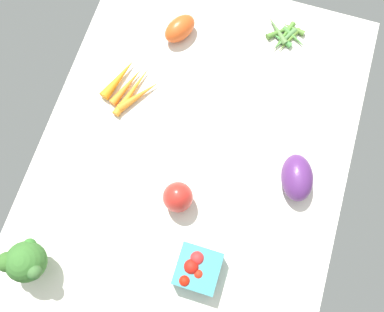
{
  "coord_description": "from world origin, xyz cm",
  "views": [
    {
      "loc": [
        27.56,
        8.45,
        103.29
      ],
      "look_at": [
        0.0,
        0.0,
        4.0
      ],
      "focal_mm": 39.57,
      "sensor_mm": 36.0,
      "label": 1
    }
  ],
  "objects_px": {
    "broccoli_head": "(26,262)",
    "bell_pepper_red": "(176,197)",
    "berry_basket": "(197,269)",
    "roma_tomato": "(180,29)",
    "eggplant": "(297,178)",
    "carrot_bunch": "(128,86)",
    "okra_pile": "(284,35)"
  },
  "relations": [
    {
      "from": "okra_pile",
      "to": "carrot_bunch",
      "type": "bearing_deg",
      "value": -52.57
    },
    {
      "from": "bell_pepper_red",
      "to": "roma_tomato",
      "type": "distance_m",
      "value": 0.46
    },
    {
      "from": "carrot_bunch",
      "to": "okra_pile",
      "type": "bearing_deg",
      "value": 127.43
    },
    {
      "from": "broccoli_head",
      "to": "carrot_bunch",
      "type": "height_order",
      "value": "broccoli_head"
    },
    {
      "from": "carrot_bunch",
      "to": "eggplant",
      "type": "bearing_deg",
      "value": 76.05
    },
    {
      "from": "berry_basket",
      "to": "broccoli_head",
      "type": "xyz_separation_m",
      "value": [
        0.1,
        -0.36,
        0.04
      ]
    },
    {
      "from": "berry_basket",
      "to": "roma_tomato",
      "type": "distance_m",
      "value": 0.62
    },
    {
      "from": "eggplant",
      "to": "bell_pepper_red",
      "type": "relative_size",
      "value": 1.25
    },
    {
      "from": "eggplant",
      "to": "broccoli_head",
      "type": "xyz_separation_m",
      "value": [
        0.37,
        -0.52,
        0.04
      ]
    },
    {
      "from": "bell_pepper_red",
      "to": "berry_basket",
      "type": "bearing_deg",
      "value": 33.51
    },
    {
      "from": "broccoli_head",
      "to": "berry_basket",
      "type": "bearing_deg",
      "value": 105.03
    },
    {
      "from": "berry_basket",
      "to": "broccoli_head",
      "type": "distance_m",
      "value": 0.37
    },
    {
      "from": "bell_pepper_red",
      "to": "berry_basket",
      "type": "height_order",
      "value": "bell_pepper_red"
    },
    {
      "from": "roma_tomato",
      "to": "broccoli_head",
      "type": "distance_m",
      "value": 0.69
    },
    {
      "from": "okra_pile",
      "to": "broccoli_head",
      "type": "xyz_separation_m",
      "value": [
        0.75,
        -0.41,
        0.07
      ]
    },
    {
      "from": "okra_pile",
      "to": "broccoli_head",
      "type": "bearing_deg",
      "value": -28.46
    },
    {
      "from": "broccoli_head",
      "to": "bell_pepper_red",
      "type": "bearing_deg",
      "value": 131.68
    },
    {
      "from": "berry_basket",
      "to": "roma_tomato",
      "type": "height_order",
      "value": "berry_basket"
    },
    {
      "from": "eggplant",
      "to": "roma_tomato",
      "type": "relative_size",
      "value": 1.2
    },
    {
      "from": "bell_pepper_red",
      "to": "okra_pile",
      "type": "bearing_deg",
      "value": 164.59
    },
    {
      "from": "eggplant",
      "to": "berry_basket",
      "type": "xyz_separation_m",
      "value": [
        0.27,
        -0.17,
        -0.0
      ]
    },
    {
      "from": "bell_pepper_red",
      "to": "broccoli_head",
      "type": "bearing_deg",
      "value": -48.32
    },
    {
      "from": "eggplant",
      "to": "carrot_bunch",
      "type": "height_order",
      "value": "eggplant"
    },
    {
      "from": "bell_pepper_red",
      "to": "roma_tomato",
      "type": "bearing_deg",
      "value": -163.43
    },
    {
      "from": "berry_basket",
      "to": "carrot_bunch",
      "type": "xyz_separation_m",
      "value": [
        -0.39,
        -0.3,
        -0.02
      ]
    },
    {
      "from": "broccoli_head",
      "to": "carrot_bunch",
      "type": "relative_size",
      "value": 0.73
    },
    {
      "from": "eggplant",
      "to": "carrot_bunch",
      "type": "distance_m",
      "value": 0.48
    },
    {
      "from": "carrot_bunch",
      "to": "bell_pepper_red",
      "type": "bearing_deg",
      "value": 40.51
    },
    {
      "from": "eggplant",
      "to": "carrot_bunch",
      "type": "relative_size",
      "value": 0.69
    },
    {
      "from": "okra_pile",
      "to": "roma_tomato",
      "type": "relative_size",
      "value": 1.37
    },
    {
      "from": "okra_pile",
      "to": "eggplant",
      "type": "relative_size",
      "value": 1.14
    },
    {
      "from": "carrot_bunch",
      "to": "broccoli_head",
      "type": "bearing_deg",
      "value": -6.57
    }
  ]
}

